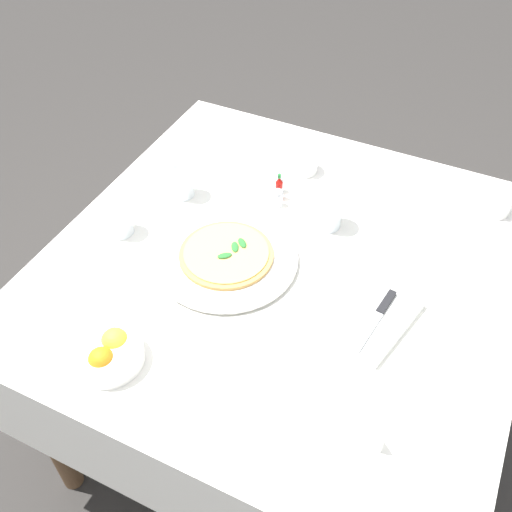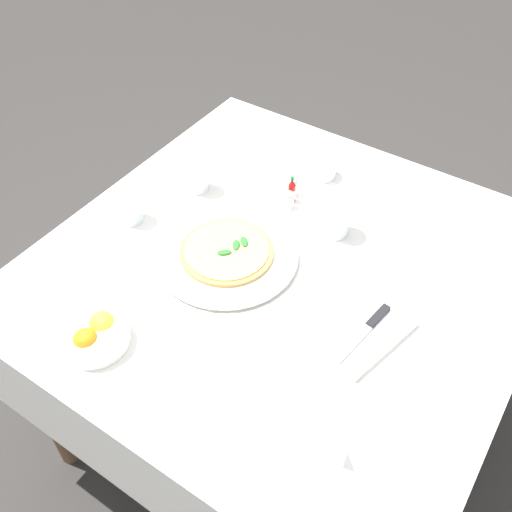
{
  "view_description": "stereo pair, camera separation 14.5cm",
  "coord_description": "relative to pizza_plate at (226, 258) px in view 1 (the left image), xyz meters",
  "views": [
    {
      "loc": [
        0.95,
        0.37,
        1.8
      ],
      "look_at": [
        0.03,
        -0.07,
        0.77
      ],
      "focal_mm": 41.31,
      "sensor_mm": 36.0,
      "label": 1
    },
    {
      "loc": [
        0.88,
        0.5,
        1.8
      ],
      "look_at": [
        0.03,
        -0.07,
        0.77
      ],
      "focal_mm": 41.31,
      "sensor_mm": 36.0,
      "label": 2
    }
  ],
  "objects": [
    {
      "name": "ground_plane",
      "position": [
        -0.06,
        0.13,
        -0.76
      ],
      "size": [
        8.0,
        8.0,
        0.0
      ],
      "primitive_type": "plane",
      "color": "#33302D"
    },
    {
      "name": "dining_table",
      "position": [
        -0.06,
        0.13,
        -0.14
      ],
      "size": [
        1.15,
        1.15,
        0.75
      ],
      "color": "white",
      "rests_on": "ground_plane"
    },
    {
      "name": "pizza_plate",
      "position": [
        0.0,
        0.0,
        0.0
      ],
      "size": [
        0.36,
        0.36,
        0.02
      ],
      "color": "white",
      "rests_on": "dining_table"
    },
    {
      "name": "pizza",
      "position": [
        -0.0,
        0.0,
        0.01
      ],
      "size": [
        0.23,
        0.23,
        0.02
      ],
      "color": "tan",
      "rests_on": "pizza_plate"
    },
    {
      "name": "coffee_cup_far_left",
      "position": [
        -0.47,
        0.57,
        0.02
      ],
      "size": [
        0.13,
        0.13,
        0.07
      ],
      "color": "white",
      "rests_on": "dining_table"
    },
    {
      "name": "coffee_cup_left_edge",
      "position": [
        -0.42,
        0.04,
        0.02
      ],
      "size": [
        0.13,
        0.13,
        0.07
      ],
      "color": "white",
      "rests_on": "dining_table"
    },
    {
      "name": "water_glass_back_corner",
      "position": [
        -0.18,
        -0.23,
        0.04
      ],
      "size": [
        0.07,
        0.07,
        0.13
      ],
      "color": "white",
      "rests_on": "dining_table"
    },
    {
      "name": "water_glass_near_left",
      "position": [
        0.02,
        -0.3,
        0.03
      ],
      "size": [
        0.07,
        0.07,
        0.1
      ],
      "color": "white",
      "rests_on": "dining_table"
    },
    {
      "name": "water_glass_near_right",
      "position": [
        -0.23,
        0.18,
        0.04
      ],
      "size": [
        0.07,
        0.07,
        0.13
      ],
      "color": "white",
      "rests_on": "dining_table"
    },
    {
      "name": "napkin_folded",
      "position": [
        0.03,
        0.4,
        -0.0
      ],
      "size": [
        0.24,
        0.18,
        0.02
      ],
      "rotation": [
        0.0,
        0.0,
        -0.23
      ],
      "color": "white",
      "rests_on": "dining_table"
    },
    {
      "name": "dinner_knife",
      "position": [
        0.03,
        0.39,
        0.01
      ],
      "size": [
        0.2,
        0.05,
        0.01
      ],
      "rotation": [
        0.0,
        0.0,
        -0.13
      ],
      "color": "silver",
      "rests_on": "napkin_folded"
    },
    {
      "name": "citrus_bowl",
      "position": [
        0.37,
        -0.09,
        0.02
      ],
      "size": [
        0.15,
        0.15,
        0.07
      ],
      "color": "white",
      "rests_on": "dining_table"
    },
    {
      "name": "hot_sauce_bottle",
      "position": [
        -0.28,
        0.02,
        0.02
      ],
      "size": [
        0.02,
        0.02,
        0.08
      ],
      "color": "#B7140F",
      "rests_on": "dining_table"
    },
    {
      "name": "salt_shaker",
      "position": [
        -0.25,
        0.03,
        0.01
      ],
      "size": [
        0.03,
        0.03,
        0.06
      ],
      "color": "white",
      "rests_on": "dining_table"
    },
    {
      "name": "pepper_shaker",
      "position": [
        -0.31,
        0.01,
        0.01
      ],
      "size": [
        0.03,
        0.03,
        0.06
      ],
      "color": "white",
      "rests_on": "dining_table"
    },
    {
      "name": "menu_card",
      "position": [
        0.29,
        0.46,
        0.02
      ],
      "size": [
        0.06,
        0.07,
        0.06
      ],
      "rotation": [
        0.0,
        0.0,
        4.01
      ],
      "color": "white",
      "rests_on": "dining_table"
    }
  ]
}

